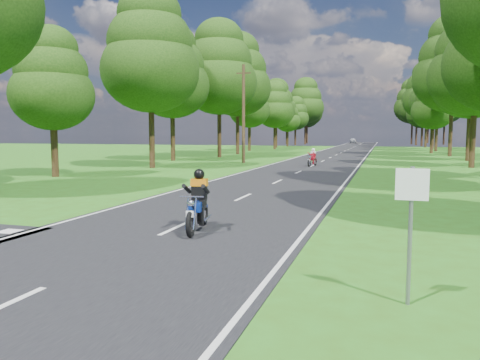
% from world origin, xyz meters
% --- Properties ---
extents(ground, '(160.00, 160.00, 0.00)m').
position_xyz_m(ground, '(0.00, 0.00, 0.00)').
color(ground, '#2F5E15').
rests_on(ground, ground).
extents(main_road, '(7.00, 140.00, 0.02)m').
position_xyz_m(main_road, '(0.00, 50.00, 0.01)').
color(main_road, black).
rests_on(main_road, ground).
extents(road_markings, '(7.40, 140.00, 0.01)m').
position_xyz_m(road_markings, '(-0.14, 48.13, 0.02)').
color(road_markings, silver).
rests_on(road_markings, main_road).
extents(treeline, '(40.00, 115.35, 14.78)m').
position_xyz_m(treeline, '(1.43, 60.06, 8.25)').
color(treeline, black).
rests_on(treeline, ground).
extents(telegraph_pole, '(1.20, 0.26, 8.00)m').
position_xyz_m(telegraph_pole, '(-6.00, 28.00, 4.07)').
color(telegraph_pole, '#382616').
rests_on(telegraph_pole, ground).
extents(road_sign, '(0.45, 0.07, 2.00)m').
position_xyz_m(road_sign, '(5.50, -2.01, 1.34)').
color(road_sign, slate).
rests_on(road_sign, ground).
extents(rider_near_blue, '(0.93, 1.94, 1.55)m').
position_xyz_m(rider_near_blue, '(0.68, 1.78, 0.80)').
color(rider_near_blue, navy).
rests_on(rider_near_blue, main_road).
extents(rider_far_red, '(0.83, 1.66, 1.32)m').
position_xyz_m(rider_far_red, '(0.06, 25.51, 0.68)').
color(rider_far_red, maroon).
rests_on(rider_far_red, main_road).
extents(distant_car, '(1.89, 3.84, 1.26)m').
position_xyz_m(distant_car, '(-1.98, 104.15, 0.65)').
color(distant_car, '#ACAFB3').
rests_on(distant_car, main_road).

